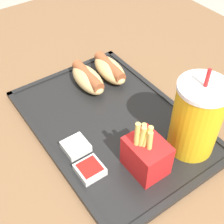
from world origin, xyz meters
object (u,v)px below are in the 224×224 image
at_px(soda_cup, 196,118).
at_px(hot_dog_far, 110,69).
at_px(fries_carton, 146,155).
at_px(sauce_cup_mayo, 76,146).
at_px(sauce_cup_ketchup, 90,169).
at_px(hot_dog_near, 88,78).

bearing_deg(soda_cup, hot_dog_far, -179.18).
bearing_deg(fries_carton, sauce_cup_mayo, -143.44).
distance_m(soda_cup, fries_carton, 0.12).
xyz_separation_m(hot_dog_far, sauce_cup_mayo, (0.15, -0.19, -0.01)).
bearing_deg(sauce_cup_mayo, sauce_cup_ketchup, -6.04).
xyz_separation_m(hot_dog_near, fries_carton, (0.26, -0.04, 0.02)).
bearing_deg(sauce_cup_ketchup, hot_dog_far, 137.70).
distance_m(hot_dog_far, sauce_cup_mayo, 0.24).
bearing_deg(hot_dog_near, hot_dog_far, 90.00).
relative_size(fries_carton, sauce_cup_mayo, 2.58).
distance_m(fries_carton, sauce_cup_mayo, 0.14).
xyz_separation_m(fries_carton, sauce_cup_ketchup, (-0.05, -0.09, -0.03)).
distance_m(sauce_cup_mayo, sauce_cup_ketchup, 0.06).
height_order(hot_dog_far, fries_carton, fries_carton).
distance_m(hot_dog_near, fries_carton, 0.27).
bearing_deg(sauce_cup_ketchup, hot_dog_near, 148.55).
bearing_deg(soda_cup, sauce_cup_ketchup, -107.00).
xyz_separation_m(hot_dog_near, sauce_cup_ketchup, (0.21, -0.13, -0.01)).
xyz_separation_m(hot_dog_far, sauce_cup_ketchup, (0.21, -0.20, -0.01)).
height_order(hot_dog_far, hot_dog_near, same).
distance_m(soda_cup, hot_dog_near, 0.29).
relative_size(hot_dog_far, fries_carton, 1.01).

